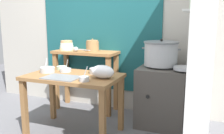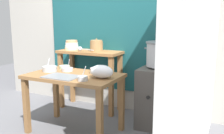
% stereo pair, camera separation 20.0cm
% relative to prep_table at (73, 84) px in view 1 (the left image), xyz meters
% --- Properties ---
extents(wall_back, '(4.40, 0.12, 2.60)m').
position_rel_prep_table_xyz_m(wall_back, '(0.13, 1.05, 0.69)').
color(wall_back, '#B2ADA3').
rests_on(wall_back, ground).
extents(wall_right, '(0.30, 3.20, 2.60)m').
position_rel_prep_table_xyz_m(wall_right, '(1.44, 0.15, 0.69)').
color(wall_right, white).
rests_on(wall_right, ground).
extents(prep_table, '(1.10, 0.66, 0.72)m').
position_rel_prep_table_xyz_m(prep_table, '(0.00, 0.00, 0.00)').
color(prep_table, olive).
rests_on(prep_table, ground).
extents(back_shelf_table, '(0.96, 0.40, 0.90)m').
position_rel_prep_table_xyz_m(back_shelf_table, '(-0.24, 0.78, 0.07)').
color(back_shelf_table, '#9E6B3D').
rests_on(back_shelf_table, ground).
extents(stove_block, '(0.60, 0.61, 0.78)m').
position_rel_prep_table_xyz_m(stove_block, '(0.93, 0.65, -0.23)').
color(stove_block, '#4C4742').
rests_on(stove_block, ground).
extents(steamer_pot, '(0.49, 0.44, 0.34)m').
position_rel_prep_table_xyz_m(steamer_pot, '(0.89, 0.67, 0.33)').
color(steamer_pot, '#B7BABF').
rests_on(steamer_pot, stove_block).
extents(clay_pot, '(0.19, 0.19, 0.19)m').
position_rel_prep_table_xyz_m(clay_pot, '(-0.12, 0.78, 0.37)').
color(clay_pot, '#A37A4C').
rests_on(clay_pot, back_shelf_table).
extents(bowl_stack_enamel, '(0.21, 0.21, 0.15)m').
position_rel_prep_table_xyz_m(bowl_stack_enamel, '(-0.56, 0.78, 0.36)').
color(bowl_stack_enamel, beige).
rests_on(bowl_stack_enamel, back_shelf_table).
extents(ladle, '(0.30, 0.11, 0.07)m').
position_rel_prep_table_xyz_m(ladle, '(-0.33, 0.67, 0.33)').
color(ladle, '#B7BABF').
rests_on(ladle, back_shelf_table).
extents(serving_tray, '(0.40, 0.28, 0.01)m').
position_rel_prep_table_xyz_m(serving_tray, '(-0.05, -0.17, 0.12)').
color(serving_tray, slate).
rests_on(serving_tray, prep_table).
extents(plastic_bag, '(0.27, 0.18, 0.15)m').
position_rel_prep_table_xyz_m(plastic_bag, '(0.39, -0.02, 0.18)').
color(plastic_bag, white).
rests_on(plastic_bag, prep_table).
extents(wide_pan, '(0.25, 0.25, 0.04)m').
position_rel_prep_table_xyz_m(wide_pan, '(1.21, 0.49, 0.19)').
color(wide_pan, '#B7BABF').
rests_on(wide_pan, stove_block).
extents(prep_bowl_0, '(0.14, 0.14, 0.16)m').
position_rel_prep_table_xyz_m(prep_bowl_0, '(-0.18, 0.13, 0.14)').
color(prep_bowl_0, '#B7BABF').
rests_on(prep_bowl_0, prep_table).
extents(prep_bowl_1, '(0.18, 0.18, 0.16)m').
position_rel_prep_table_xyz_m(prep_bowl_1, '(-0.37, 0.02, 0.15)').
color(prep_bowl_1, '#B7BABF').
rests_on(prep_bowl_1, prep_table).
extents(prep_bowl_2, '(0.18, 0.18, 0.07)m').
position_rel_prep_table_xyz_m(prep_bowl_2, '(0.22, 0.18, 0.15)').
color(prep_bowl_2, '#B7BABF').
rests_on(prep_bowl_2, prep_table).
extents(prep_bowl_3, '(0.11, 0.11, 0.16)m').
position_rel_prep_table_xyz_m(prep_bowl_3, '(0.26, -0.21, 0.14)').
color(prep_bowl_3, '#B7BABF').
rests_on(prep_bowl_3, prep_table).
extents(prep_bowl_4, '(0.14, 0.14, 0.04)m').
position_rel_prep_table_xyz_m(prep_bowl_4, '(-0.31, 0.24, 0.13)').
color(prep_bowl_4, '#B7D1AD').
rests_on(prep_bowl_4, prep_table).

